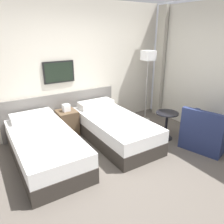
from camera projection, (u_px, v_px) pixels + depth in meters
ground_plane at (120, 169)px, 3.50m from camera, size 16.00×16.00×0.00m
wall_headboard at (68, 70)px, 4.58m from camera, size 10.00×0.10×2.70m
bed_near_door at (45, 147)px, 3.67m from camera, size 0.95×1.99×0.63m
bed_near_window at (114, 128)px, 4.36m from camera, size 0.95×1.99×0.63m
nightstand at (67, 122)px, 4.59m from camera, size 0.39×0.41×0.68m
floor_lamp at (148, 62)px, 4.95m from camera, size 0.26×0.26×1.67m
side_table at (167, 120)px, 4.39m from camera, size 0.45×0.45×0.56m
armchair at (206, 133)px, 4.11m from camera, size 0.94×0.93×0.80m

